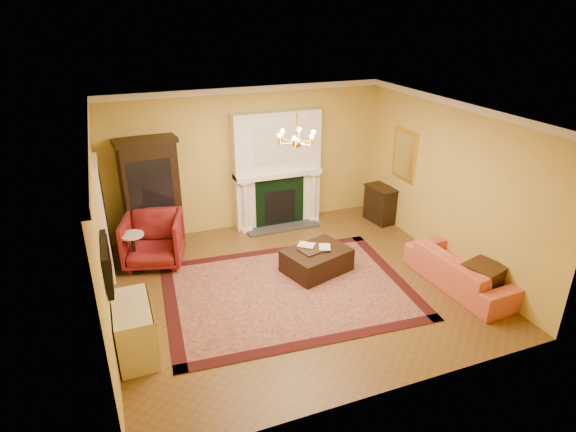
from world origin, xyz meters
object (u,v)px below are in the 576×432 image
coral_sofa (462,265)px  console_table (380,205)px  commode (135,329)px  china_cabinet (151,196)px  leather_ottoman (317,260)px  pedestal_table (134,250)px  wingback_armchair (153,238)px  end_table (482,283)px

coral_sofa → console_table: bearing=-5.7°
coral_sofa → commode: bearing=84.8°
china_cabinet → coral_sofa: 5.91m
coral_sofa → leather_ottoman: bearing=54.5°
china_cabinet → commode: 3.46m
china_cabinet → commode: china_cabinet is taller
china_cabinet → console_table: china_cabinet is taller
pedestal_table → leather_ottoman: (3.08, -1.19, -0.21)m
coral_sofa → wingback_armchair: bearing=57.4°
china_cabinet → coral_sofa: size_ratio=1.00×
end_table → leather_ottoman: end_table is taller
coral_sofa → leather_ottoman: size_ratio=1.87×
china_cabinet → commode: bearing=-108.9°
leather_ottoman → commode: bearing=-177.8°
china_cabinet → end_table: china_cabinet is taller
china_cabinet → end_table: size_ratio=3.57×
china_cabinet → console_table: (4.83, -0.64, -0.67)m
commode → console_table: 6.13m
pedestal_table → console_table: bearing=3.7°
pedestal_table → commode: (-0.19, -2.34, -0.05)m
console_table → leather_ottoman: console_table is taller
wingback_armchair → console_table: size_ratio=1.36×
commode → leather_ottoman: (3.26, 1.15, -0.16)m
commode → console_table: (5.51, 2.68, 0.00)m
pedestal_table → china_cabinet: bearing=63.6°
end_table → pedestal_table: bearing=150.5°
commode → coral_sofa: (5.38, -0.20, 0.02)m
china_cabinet → coral_sofa: china_cabinet is taller
wingback_armchair → commode: wingback_armchair is taller
wingback_armchair → coral_sofa: size_ratio=0.50×
commode → wingback_armchair: bearing=77.7°
commode → coral_sofa: size_ratio=0.50×
coral_sofa → leather_ottoman: (-2.11, 1.34, -0.19)m
commode → coral_sofa: coral_sofa is taller
coral_sofa → pedestal_table: bearing=60.9°
wingback_armchair → pedestal_table: 0.43m
wingback_armchair → coral_sofa: bearing=-13.6°
pedestal_table → commode: commode is taller
commode → leather_ottoman: 3.46m
pedestal_table → coral_sofa: size_ratio=0.36×
pedestal_table → commode: 2.35m
wingback_armchair → end_table: wingback_armchair is taller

